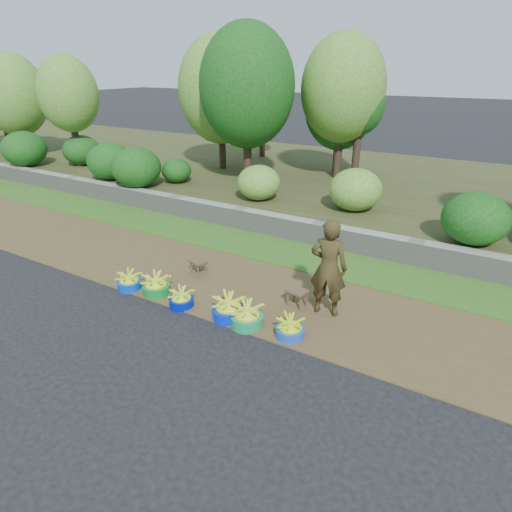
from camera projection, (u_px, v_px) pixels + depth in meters
The scene contains 15 objects.
ground_plane at pixel (222, 326), 7.14m from camera, with size 120.00×120.00×0.00m, color black.
dirt_shoulder at pixel (260, 294), 8.12m from camera, with size 80.00×2.50×0.02m, color brown.
grass_verge at pixel (304, 256), 9.69m from camera, with size 80.00×1.50×0.04m, color #38661E.
retaining_wall at pixel (319, 234), 10.25m from camera, with size 80.00×0.35×0.55m, color gray.
earth_bank at pixel (377, 188), 14.11m from camera, with size 80.00×10.00×0.50m, color #3D401F.
vegetation at pixel (241, 108), 13.37m from camera, with size 27.95×7.70×4.68m.
basin_a at pixel (129, 282), 8.26m from camera, with size 0.46×0.46×0.35m.
basin_b at pixel (156, 286), 8.06m from camera, with size 0.52×0.52×0.39m.
basin_c at pixel (181, 299), 7.65m from camera, with size 0.44×0.44×0.33m.
basin_d at pixel (228, 309), 7.28m from camera, with size 0.56×0.56×0.42m.
basin_e at pixel (247, 316), 7.07m from camera, with size 0.54×0.54×0.41m.
basin_f at pixel (290, 329), 6.78m from camera, with size 0.47×0.47×0.35m.
stool_left at pixel (198, 263), 8.75m from camera, with size 0.42×0.37×0.31m.
stool_right at pixel (297, 293), 7.59m from camera, with size 0.40×0.33×0.32m.
vendor_woman at pixel (328, 268), 7.14m from camera, with size 0.63×0.41×1.72m, color black.
Camera 1 is at (3.54, -4.92, 3.99)m, focal length 30.00 mm.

